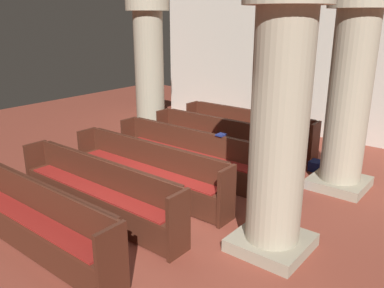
{
  "coord_description": "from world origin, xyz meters",
  "views": [
    {
      "loc": [
        4.08,
        -4.16,
        3.11
      ],
      "look_at": [
        -0.5,
        1.54,
        0.75
      ],
      "focal_mm": 37.23,
      "sensor_mm": 36.0,
      "label": 1
    }
  ],
  "objects_px": {
    "pew_row_3": "(148,168)",
    "pew_row_5": "(31,216)",
    "pew_row_4": "(98,189)",
    "kneeler_box_blue": "(287,182)",
    "pillar_aisle_rear": "(280,121)",
    "pew_row_1": "(221,139)",
    "pillar_aisle_side": "(350,91)",
    "lectern": "(285,122)",
    "pew_row_0": "(247,129)",
    "pillar_far_side": "(149,68)",
    "pew_row_2": "(188,152)",
    "kneeler_box_navy": "(319,167)",
    "hymn_book": "(221,135)"
  },
  "relations": [
    {
      "from": "pew_row_0",
      "to": "pillar_aisle_side",
      "type": "bearing_deg",
      "value": -19.68
    },
    {
      "from": "pew_row_1",
      "to": "pillar_aisle_rear",
      "type": "xyz_separation_m",
      "value": [
        2.59,
        -2.48,
        1.34
      ]
    },
    {
      "from": "pillar_far_side",
      "to": "pew_row_5",
      "type": "bearing_deg",
      "value": -62.76
    },
    {
      "from": "pew_row_3",
      "to": "pillar_aisle_side",
      "type": "relative_size",
      "value": 0.98
    },
    {
      "from": "pew_row_2",
      "to": "pew_row_3",
      "type": "xyz_separation_m",
      "value": [
        0.0,
        -1.14,
        0.0
      ]
    },
    {
      "from": "pew_row_3",
      "to": "pew_row_5",
      "type": "relative_size",
      "value": 1.0
    },
    {
      "from": "pew_row_1",
      "to": "pew_row_3",
      "type": "xyz_separation_m",
      "value": [
        0.0,
        -2.27,
        0.0
      ]
    },
    {
      "from": "pew_row_5",
      "to": "pew_row_3",
      "type": "bearing_deg",
      "value": 90.0
    },
    {
      "from": "pew_row_0",
      "to": "pew_row_5",
      "type": "distance_m",
      "value": 5.68
    },
    {
      "from": "lectern",
      "to": "pew_row_5",
      "type": "bearing_deg",
      "value": -92.72
    },
    {
      "from": "pew_row_1",
      "to": "hymn_book",
      "type": "distance_m",
      "value": 1.23
    },
    {
      "from": "pew_row_4",
      "to": "kneeler_box_blue",
      "type": "height_order",
      "value": "pew_row_4"
    },
    {
      "from": "pillar_aisle_side",
      "to": "pillar_far_side",
      "type": "height_order",
      "value": "same"
    },
    {
      "from": "kneeler_box_navy",
      "to": "pew_row_4",
      "type": "bearing_deg",
      "value": -115.57
    },
    {
      "from": "pew_row_1",
      "to": "hymn_book",
      "type": "height_order",
      "value": "hymn_book"
    },
    {
      "from": "pew_row_3",
      "to": "lectern",
      "type": "relative_size",
      "value": 3.2
    },
    {
      "from": "pew_row_2",
      "to": "pillar_far_side",
      "type": "relative_size",
      "value": 0.98
    },
    {
      "from": "pew_row_2",
      "to": "kneeler_box_navy",
      "type": "relative_size",
      "value": 8.72
    },
    {
      "from": "pillar_aisle_side",
      "to": "lectern",
      "type": "height_order",
      "value": "pillar_aisle_side"
    },
    {
      "from": "lectern",
      "to": "kneeler_box_navy",
      "type": "height_order",
      "value": "lectern"
    },
    {
      "from": "pew_row_1",
      "to": "pew_row_4",
      "type": "xyz_separation_m",
      "value": [
        0.0,
        -3.41,
        0.0
      ]
    },
    {
      "from": "pew_row_1",
      "to": "pew_row_2",
      "type": "bearing_deg",
      "value": -90.0
    },
    {
      "from": "pew_row_1",
      "to": "pillar_aisle_side",
      "type": "relative_size",
      "value": 0.98
    },
    {
      "from": "pew_row_3",
      "to": "pew_row_1",
      "type": "bearing_deg",
      "value": 90.0
    },
    {
      "from": "pew_row_5",
      "to": "kneeler_box_blue",
      "type": "height_order",
      "value": "pew_row_5"
    },
    {
      "from": "pew_row_3",
      "to": "pillar_aisle_rear",
      "type": "bearing_deg",
      "value": -4.59
    },
    {
      "from": "pillar_aisle_side",
      "to": "pillar_aisle_rear",
      "type": "distance_m",
      "value": 2.69
    },
    {
      "from": "lectern",
      "to": "kneeler_box_blue",
      "type": "xyz_separation_m",
      "value": [
        1.53,
        -2.97,
        -0.32
      ]
    },
    {
      "from": "kneeler_box_blue",
      "to": "pillar_aisle_rear",
      "type": "bearing_deg",
      "value": -69.82
    },
    {
      "from": "pew_row_1",
      "to": "pew_row_0",
      "type": "bearing_deg",
      "value": 90.0
    },
    {
      "from": "pew_row_1",
      "to": "pillar_far_side",
      "type": "relative_size",
      "value": 0.98
    },
    {
      "from": "pew_row_3",
      "to": "pillar_aisle_side",
      "type": "distance_m",
      "value": 3.83
    },
    {
      "from": "pew_row_0",
      "to": "pillar_far_side",
      "type": "height_order",
      "value": "pillar_far_side"
    },
    {
      "from": "pew_row_5",
      "to": "kneeler_box_navy",
      "type": "relative_size",
      "value": 8.72
    },
    {
      "from": "pillar_far_side",
      "to": "kneeler_box_navy",
      "type": "relative_size",
      "value": 8.89
    },
    {
      "from": "pew_row_1",
      "to": "pew_row_3",
      "type": "bearing_deg",
      "value": -90.0
    },
    {
      "from": "pew_row_2",
      "to": "pillar_aisle_rear",
      "type": "distance_m",
      "value": 3.21
    },
    {
      "from": "pillar_aisle_side",
      "to": "pillar_far_side",
      "type": "bearing_deg",
      "value": 177.93
    },
    {
      "from": "pew_row_3",
      "to": "kneeler_box_blue",
      "type": "bearing_deg",
      "value": 43.68
    },
    {
      "from": "hymn_book",
      "to": "kneeler_box_blue",
      "type": "height_order",
      "value": "hymn_book"
    },
    {
      "from": "pew_row_0",
      "to": "hymn_book",
      "type": "xyz_separation_m",
      "value": [
        0.65,
        -2.08,
        0.45
      ]
    },
    {
      "from": "pew_row_2",
      "to": "pew_row_5",
      "type": "relative_size",
      "value": 1.0
    },
    {
      "from": "pillar_aisle_rear",
      "to": "pew_row_1",
      "type": "bearing_deg",
      "value": 136.27
    },
    {
      "from": "pillar_aisle_rear",
      "to": "kneeler_box_blue",
      "type": "bearing_deg",
      "value": 110.18
    },
    {
      "from": "pew_row_0",
      "to": "kneeler_box_navy",
      "type": "relative_size",
      "value": 8.72
    },
    {
      "from": "pew_row_4",
      "to": "kneeler_box_blue",
      "type": "relative_size",
      "value": 8.34
    },
    {
      "from": "pew_row_4",
      "to": "pew_row_5",
      "type": "distance_m",
      "value": 1.14
    },
    {
      "from": "pew_row_3",
      "to": "kneeler_box_blue",
      "type": "relative_size",
      "value": 8.34
    },
    {
      "from": "pew_row_0",
      "to": "pew_row_2",
      "type": "relative_size",
      "value": 1.0
    },
    {
      "from": "pew_row_2",
      "to": "kneeler_box_blue",
      "type": "relative_size",
      "value": 8.34
    }
  ]
}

